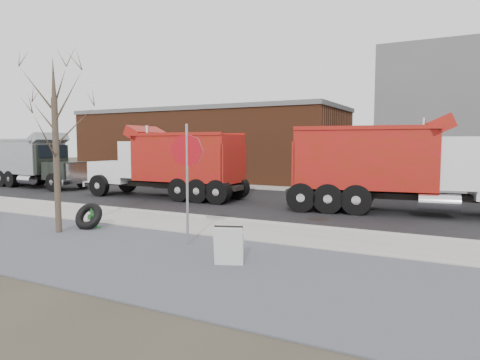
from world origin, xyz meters
The scene contains 15 objects.
ground centered at (0.00, 0.00, 0.00)m, with size 120.00×120.00×0.00m, color #383328.
gravel_verge centered at (0.00, -3.50, 0.01)m, with size 60.00×5.00×0.03m, color slate.
sidewalk centered at (0.00, 0.25, 0.03)m, with size 60.00×2.50×0.06m, color #9E9B93.
curb centered at (0.00, 1.55, 0.06)m, with size 60.00×0.15×0.11m, color #9E9B93.
road centered at (0.00, 6.30, 0.01)m, with size 60.00×9.40×0.02m, color black.
far_sidewalk centered at (0.00, 12.00, 0.03)m, with size 60.00×2.00×0.06m, color #9E9B93.
building_brick centered at (-10.00, 17.00, 2.65)m, with size 20.20×8.20×5.30m.
bare_tree centered at (-3.20, -2.60, 3.30)m, with size 3.20×3.20×5.20m.
fire_hydrant centered at (-2.83, -1.58, 0.35)m, with size 0.42×0.41×0.76m.
truck_tire centered at (-2.87, -1.75, 0.40)m, with size 1.01×0.83×0.90m.
stop_sign centered at (1.11, -2.10, 2.13)m, with size 0.83×0.29×3.17m.
sandwich_board centered at (3.00, -3.28, 0.47)m, with size 0.73×0.60×0.87m.
dump_truck_red_a centered at (5.21, 5.97, 1.86)m, with size 9.20×3.60×3.66m.
dump_truck_red_b centered at (-5.26, 5.61, 1.78)m, with size 8.29×2.66×3.49m.
dump_truck_grey centered at (-15.73, 6.03, 1.66)m, with size 7.26×2.67×3.26m.
Camera 1 is at (7.45, -11.24, 2.67)m, focal length 32.00 mm.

